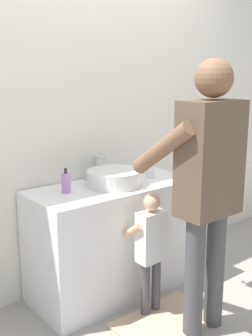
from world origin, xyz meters
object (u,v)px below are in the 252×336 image
object	(u,v)px
soap_bottle	(66,183)
adult_parent	(207,176)
child_toddler	(151,244)
toothbrush_cup	(150,171)

from	to	relation	value
soap_bottle	adult_parent	distance (m)	0.92
soap_bottle	child_toddler	size ratio (longest dim) A/B	0.20
soap_bottle	adult_parent	world-z (taller)	adult_parent
toothbrush_cup	adult_parent	size ratio (longest dim) A/B	0.13
toothbrush_cup	child_toddler	size ratio (longest dim) A/B	0.25
soap_bottle	toothbrush_cup	bearing A→B (deg)	-4.96
toothbrush_cup	soap_bottle	size ratio (longest dim) A/B	1.25
child_toddler	soap_bottle	bearing A→B (deg)	128.17
soap_bottle	child_toddler	bearing A→B (deg)	-51.83
toothbrush_cup	soap_bottle	xyz separation A→B (m)	(-0.68, 0.06, 0.02)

